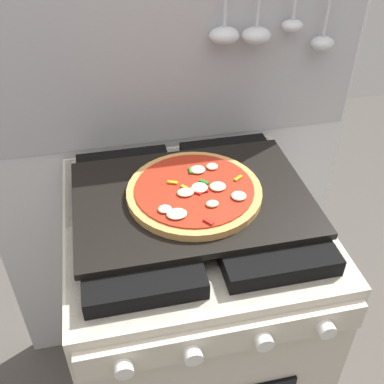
% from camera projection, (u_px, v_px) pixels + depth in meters
% --- Properties ---
extents(kitchen_backsplash, '(1.10, 0.09, 1.55)m').
position_uv_depth(kitchen_backsplash, '(170.00, 161.00, 1.40)').
color(kitchen_backsplash, silver).
rests_on(kitchen_backsplash, ground_plane).
extents(stove, '(0.60, 0.64, 0.90)m').
position_uv_depth(stove, '(192.00, 321.00, 1.35)').
color(stove, beige).
rests_on(stove, ground_plane).
extents(baking_tray, '(0.54, 0.38, 0.02)m').
position_uv_depth(baking_tray, '(192.00, 198.00, 1.07)').
color(baking_tray, black).
rests_on(baking_tray, stove).
extents(pizza_left, '(0.31, 0.31, 0.03)m').
position_uv_depth(pizza_left, '(195.00, 192.00, 1.06)').
color(pizza_left, tan).
rests_on(pizza_left, baking_tray).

